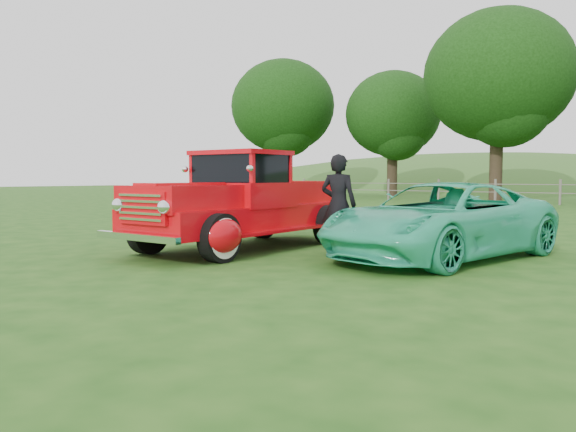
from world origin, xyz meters
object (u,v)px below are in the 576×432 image
Objects in this scene: tree_near_west at (498,76)px; red_pickup at (243,205)px; tree_mid_west at (393,114)px; man at (338,205)px; teal_sedan at (441,221)px; tree_far_west at (283,107)px.

red_pickup is (3.43, -23.94, -6.00)m from tree_near_west.
tree_mid_west is 30.02m from man.
man is at bearing -147.52° from teal_sedan.
red_pickup is 1.85m from man.
tree_near_west is 24.83m from man.
tree_far_west is 32.93m from man.
red_pickup reaches higher than man.
red_pickup is (19.43, -24.94, -5.69)m from tree_far_west.
tree_mid_west is 30.23m from teal_sedan.
tree_mid_west is at bearing 159.44° from tree_near_west.
teal_sedan is at bearing 14.80° from red_pickup.
red_pickup is at bearing -0.59° from man.
tree_far_west is 33.54m from teal_sedan.
tree_near_west is 6.15× the size of man.
tree_mid_west is 4.99× the size of man.
man is (13.23, -26.53, -4.70)m from tree_mid_west.
tree_mid_west is 8.63m from tree_near_west.
teal_sedan is (14.79, -25.90, -4.94)m from tree_mid_west.
teal_sedan is at bearing -171.07° from man.
red_pickup is at bearing -81.85° from tree_near_west.
man is (5.23, -23.53, -5.95)m from tree_near_west.
red_pickup is at bearing -152.52° from teal_sedan.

